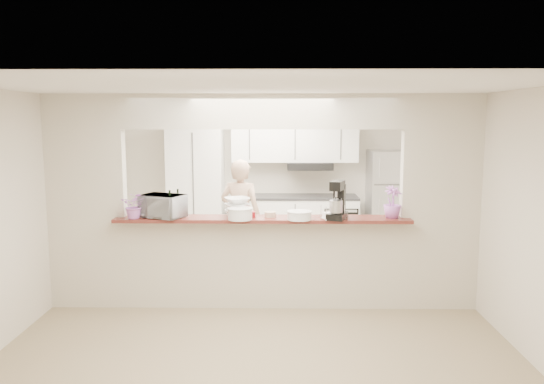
{
  "coord_description": "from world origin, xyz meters",
  "views": [
    {
      "loc": [
        0.2,
        -6.07,
        2.22
      ],
      "look_at": [
        0.1,
        0.3,
        1.34
      ],
      "focal_mm": 35.0,
      "sensor_mm": 36.0,
      "label": 1
    }
  ],
  "objects_px": {
    "stand_mixer": "(338,202)",
    "person": "(241,217)",
    "toaster_oven": "(163,206)",
    "refrigerator": "(391,202)"
  },
  "relations": [
    {
      "from": "toaster_oven",
      "to": "person",
      "type": "xyz_separation_m",
      "value": [
        0.79,
        1.45,
        -0.4
      ]
    },
    {
      "from": "refrigerator",
      "to": "toaster_oven",
      "type": "relative_size",
      "value": 3.55
    },
    {
      "from": "refrigerator",
      "to": "stand_mixer",
      "type": "relative_size",
      "value": 3.88
    },
    {
      "from": "toaster_oven",
      "to": "person",
      "type": "distance_m",
      "value": 1.7
    },
    {
      "from": "toaster_oven",
      "to": "stand_mixer",
      "type": "relative_size",
      "value": 1.09
    },
    {
      "from": "refrigerator",
      "to": "person",
      "type": "relative_size",
      "value": 1.03
    },
    {
      "from": "stand_mixer",
      "to": "person",
      "type": "xyz_separation_m",
      "value": [
        -1.21,
        1.51,
        -0.46
      ]
    },
    {
      "from": "refrigerator",
      "to": "person",
      "type": "height_order",
      "value": "refrigerator"
    },
    {
      "from": "toaster_oven",
      "to": "stand_mixer",
      "type": "distance_m",
      "value": 2.01
    },
    {
      "from": "stand_mixer",
      "to": "toaster_oven",
      "type": "bearing_deg",
      "value": 178.26
    }
  ]
}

